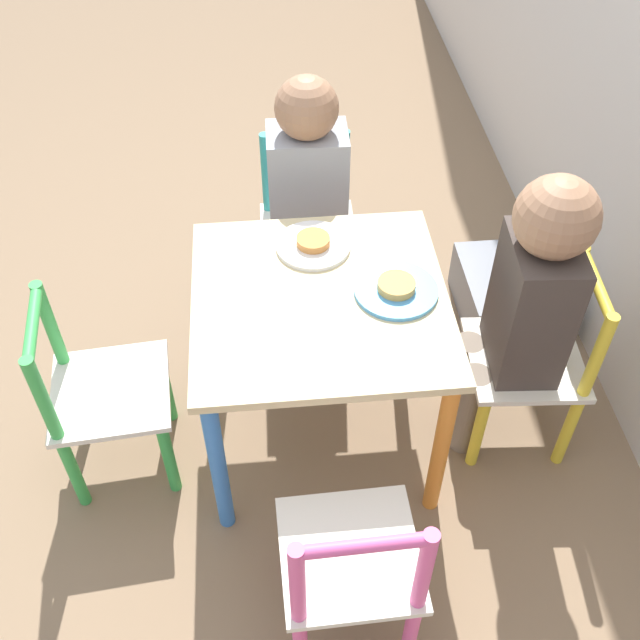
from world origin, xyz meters
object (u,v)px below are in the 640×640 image
Objects in this scene: chair_pink at (351,569)px; child_left at (308,189)px; child_back at (526,298)px; kids_table at (320,322)px; plate_left at (313,244)px; storage_bin at (509,294)px; chair_green at (101,396)px; plate_back at (396,289)px; chair_yellow at (534,362)px; chair_teal at (308,230)px.

child_left reaches higher than chair_pink.
chair_pink is 0.67× the size of child_back.
plate_left is (-0.16, 0.00, 0.09)m from kids_table.
storage_bin is at bearing -124.64° from chair_pink.
chair_green is (-0.46, -0.51, 0.00)m from chair_pink.
child_back is 4.21× the size of plate_back.
kids_table is 0.52m from chair_yellow.
chair_pink is at bearing -136.74° from chair_green.
child_back is at bearing 83.55° from plate_back.
storage_bin is (-0.41, 1.08, -0.17)m from chair_green.
plate_back is (0.50, 0.15, 0.23)m from chair_teal.
chair_pink is 0.67m from child_back.
plate_back reaches higher than kids_table.
plate_left is (-0.19, -0.44, 0.02)m from child_back.
kids_table is at bearing -90.00° from plate_back.
kids_table is 1.07× the size of chair_pink.
chair_green is 0.70m from plate_back.
chair_teal reaches higher than kids_table.
child_left reaches higher than chair_green.
chair_green is at bearing -69.30° from storage_bin.
child_back reaches higher than plate_back.
chair_teal is 1.00× the size of chair_yellow.
chair_teal is at bearing -103.13° from storage_bin.
child_left is at bearing -51.45° from chair_green.
chair_pink is (1.00, -0.00, 0.00)m from chair_teal.
storage_bin is at bearing -74.04° from chair_green.
plate_left is at bearing -90.88° from child_left.
chair_pink reaches higher than storage_bin.
chair_teal is 2.81× the size of plate_back.
chair_teal is at bearing -163.43° from plate_back.
kids_table is 1.07× the size of chair_teal.
chair_pink is 1.66× the size of storage_bin.
chair_yellow is 0.58m from plate_left.
child_back is (-0.47, 0.43, 0.21)m from chair_pink.
child_left is 0.47m from plate_back.
chair_pink is 0.96m from child_left.
chair_green is at bearing -85.31° from child_back.
chair_green is 3.00× the size of plate_left.
plate_back is (0.00, 0.16, 0.09)m from kids_table.
chair_teal is at bearing 90.00° from child_left.
plate_back is (0.16, 0.16, 0.00)m from plate_left.
child_back is at bearing 85.92° from kids_table.
child_left reaches higher than plate_back.
chair_teal and chair_green have the same top height.
chair_pink is at bearing -42.33° from chair_yellow.
child_left reaches higher than chair_teal.
chair_teal is 0.41m from plate_left.
plate_left is at bearing -107.51° from chair_yellow.
chair_pink is (0.46, -0.49, 0.00)m from chair_yellow.
storage_bin is at bearing -5.67° from child_left.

